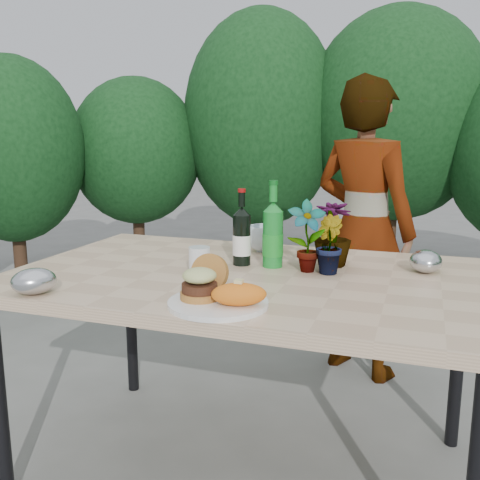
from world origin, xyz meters
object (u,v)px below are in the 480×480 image
(patio_table, at_px, (248,289))
(dinner_plate, at_px, (218,303))
(person, at_px, (364,230))
(wine_bottle, at_px, (242,237))

(patio_table, height_order, dinner_plate, dinner_plate)
(dinner_plate, distance_m, person, 1.39)
(patio_table, relative_size, person, 1.07)
(dinner_plate, bearing_deg, patio_table, 95.44)
(patio_table, height_order, wine_bottle, wine_bottle)
(patio_table, xyz_separation_m, dinner_plate, (0.03, -0.37, 0.06))
(wine_bottle, bearing_deg, patio_table, -48.87)
(wine_bottle, bearing_deg, person, 81.84)
(dinner_plate, relative_size, wine_bottle, 1.01)
(wine_bottle, distance_m, person, 0.96)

